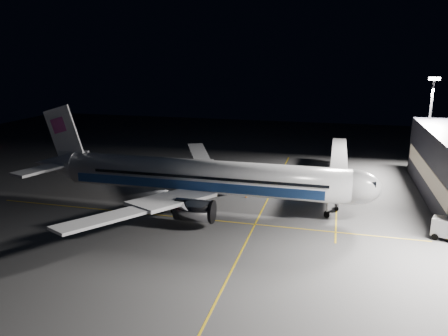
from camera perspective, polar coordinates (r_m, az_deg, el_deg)
ground at (r=75.12m, az=-2.62°, el=-4.98°), size 200.00×200.00×0.00m
guide_line_main at (r=72.94m, az=4.95°, el=-5.63°), size 0.25×80.00×0.01m
guide_line_cross at (r=69.77m, az=-4.08°, el=-6.58°), size 70.00×0.25×0.01m
guide_line_side at (r=81.53m, az=14.52°, el=-3.84°), size 0.25×40.00×0.01m
airliner at (r=73.85m, az=-3.46°, el=-1.13°), size 61.48×54.22×16.64m
jet_bridge at (r=88.03m, az=14.76°, el=0.61°), size 3.60×34.40×6.30m
floodlight_mast_north at (r=102.08m, az=25.28°, el=6.04°), size 2.40×0.68×20.70m
baggage_tug at (r=86.18m, az=-6.35°, el=-1.83°), size 3.13×2.78×1.92m
safety_cone_a at (r=79.97m, az=-4.86°, el=-3.57°), size 0.37×0.37×0.56m
safety_cone_b at (r=79.43m, az=2.89°, el=-3.63°), size 0.42×0.42×0.64m
safety_cone_c at (r=87.69m, az=-1.68°, el=-1.84°), size 0.42×0.42×0.63m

